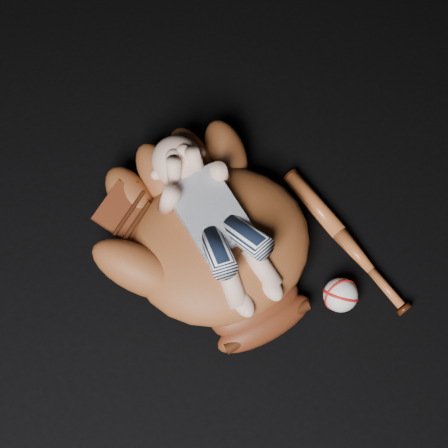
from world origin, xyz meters
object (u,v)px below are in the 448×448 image
object	(u,v)px
baseball_glove	(220,240)
baseball	(341,295)
baseball_bat	(346,241)
newborn_baby	(217,223)

from	to	relation	value
baseball_glove	baseball	bearing A→B (deg)	-51.45
baseball_glove	baseball	world-z (taller)	baseball_glove
baseball	baseball_bat	bearing A→B (deg)	51.62
newborn_baby	baseball	distance (m)	0.30
baseball_glove	baseball	distance (m)	0.27
baseball_bat	baseball	distance (m)	0.13
baseball_bat	baseball	bearing A→B (deg)	-128.38
newborn_baby	baseball_bat	bearing A→B (deg)	-27.09
newborn_baby	baseball_bat	world-z (taller)	newborn_baby
baseball_glove	baseball_bat	distance (m)	0.28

